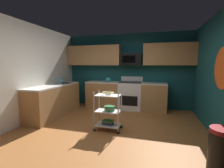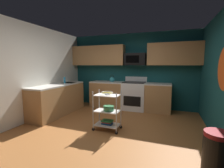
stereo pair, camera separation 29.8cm
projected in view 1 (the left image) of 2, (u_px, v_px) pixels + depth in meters
floor at (107, 134)px, 3.53m from camera, size 4.40×4.80×0.04m
wall_back at (127, 71)px, 5.69m from camera, size 4.52×0.06×2.60m
wall_left at (22, 73)px, 3.96m from camera, size 0.06×4.80×2.60m
wall_flower_decal at (222, 68)px, 2.97m from camera, size 0.00×0.81×0.81m
counter_run at (98, 97)px, 5.17m from camera, size 3.57×2.60×0.92m
oven_range at (130, 95)px, 5.43m from camera, size 0.76×0.65×1.10m
upper_cabinets at (125, 55)px, 5.45m from camera, size 4.40×0.33×0.70m
microwave at (131, 59)px, 5.39m from camera, size 0.70×0.39×0.40m
rolling_cart at (108, 111)px, 3.66m from camera, size 0.63×0.37×0.91m
fruit_bowl at (108, 93)px, 3.61m from camera, size 0.27×0.27×0.07m
mixing_bowl_large at (109, 108)px, 3.64m from camera, size 0.25×0.25×0.11m
book_stack at (108, 122)px, 3.69m from camera, size 0.25×0.19×0.10m
kettle at (108, 80)px, 5.58m from camera, size 0.21×0.18×0.26m
dish_soap_bottle at (60, 80)px, 5.03m from camera, size 0.06×0.06×0.20m
trash_can at (222, 152)px, 2.16m from camera, size 0.34×0.42×0.66m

